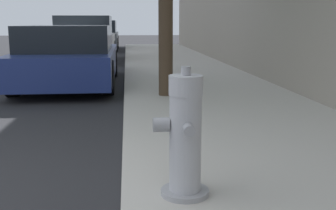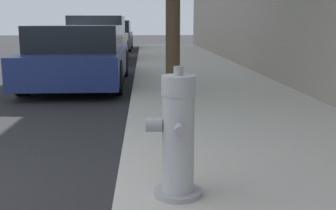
% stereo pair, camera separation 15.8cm
% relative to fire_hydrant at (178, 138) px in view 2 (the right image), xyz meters
% --- Properties ---
extents(sidewalk_slab, '(2.85, 40.00, 0.14)m').
position_rel_fire_hydrant_xyz_m(sidewalk_slab, '(0.99, -0.13, -0.47)').
color(sidewalk_slab, '#B7B2A8').
rests_on(sidewalk_slab, ground_plane).
extents(fire_hydrant, '(0.38, 0.40, 0.88)m').
position_rel_fire_hydrant_xyz_m(fire_hydrant, '(0.00, 0.00, 0.00)').
color(fire_hydrant, '#97979C').
rests_on(fire_hydrant, sidewalk_slab).
extents(parked_car_near, '(1.88, 4.32, 1.23)m').
position_rel_fire_hydrant_xyz_m(parked_car_near, '(-1.56, 6.18, 0.06)').
color(parked_car_near, navy).
rests_on(parked_car_near, ground_plane).
extents(parked_car_mid, '(1.88, 3.81, 1.49)m').
position_rel_fire_hydrant_xyz_m(parked_car_mid, '(-1.73, 11.53, 0.17)').
color(parked_car_mid, silver).
rests_on(parked_car_mid, ground_plane).
extents(parked_car_far, '(1.71, 3.91, 1.37)m').
position_rel_fire_hydrant_xyz_m(parked_car_far, '(-1.63, 17.18, 0.12)').
color(parked_car_far, '#4C5156').
rests_on(parked_car_far, ground_plane).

